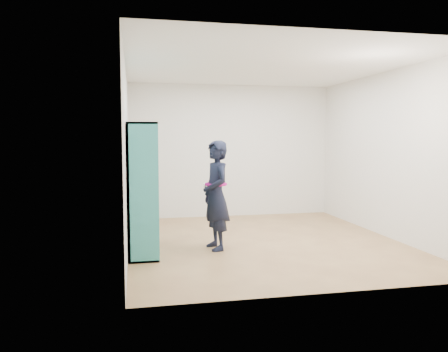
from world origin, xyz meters
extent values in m
plane|color=olive|center=(0.00, 0.00, 0.00)|extent=(4.50, 4.50, 0.00)
plane|color=white|center=(0.00, 0.00, 2.60)|extent=(4.50, 4.50, 0.00)
cube|color=silver|center=(-2.00, 0.00, 1.30)|extent=(0.02, 4.50, 2.60)
cube|color=silver|center=(2.00, 0.00, 1.30)|extent=(0.02, 4.50, 2.60)
cube|color=silver|center=(0.00, 2.25, 1.30)|extent=(4.00, 0.02, 2.60)
cube|color=silver|center=(0.00, -2.25, 1.30)|extent=(4.00, 0.02, 2.60)
cube|color=teal|center=(-1.80, -0.79, 0.88)|extent=(0.38, 0.03, 1.76)
cube|color=teal|center=(-1.80, 0.50, 0.88)|extent=(0.38, 0.03, 1.76)
cube|color=teal|center=(-1.80, -0.15, 0.01)|extent=(0.38, 1.32, 0.03)
cube|color=teal|center=(-1.80, -0.15, 1.74)|extent=(0.38, 1.32, 0.03)
cube|color=teal|center=(-1.98, -0.15, 0.88)|extent=(0.03, 1.32, 1.76)
cube|color=teal|center=(-1.80, -0.36, 0.88)|extent=(0.36, 0.03, 1.70)
cube|color=teal|center=(-1.80, 0.06, 0.88)|extent=(0.36, 0.03, 1.70)
cube|color=teal|center=(-1.80, -0.15, 0.45)|extent=(0.36, 1.26, 0.03)
cube|color=teal|center=(-1.80, -0.15, 0.88)|extent=(0.36, 1.26, 0.03)
cube|color=teal|center=(-1.80, -0.15, 1.31)|extent=(0.36, 1.26, 0.03)
cube|color=beige|center=(-1.78, -0.58, 0.09)|extent=(0.24, 0.15, 0.09)
cube|color=black|center=(-1.76, -0.63, 0.61)|extent=(0.20, 0.18, 0.29)
cube|color=maroon|center=(-1.76, -0.63, 1.05)|extent=(0.20, 0.18, 0.31)
cube|color=silver|center=(-1.78, -0.58, 1.37)|extent=(0.24, 0.15, 0.09)
cube|color=navy|center=(-1.76, -0.21, 0.18)|extent=(0.20, 0.18, 0.28)
cube|color=brown|center=(-1.76, -0.21, 0.58)|extent=(0.20, 0.18, 0.22)
cube|color=#BFB28C|center=(-1.78, -0.15, 0.92)|extent=(0.24, 0.15, 0.06)
cube|color=#26594C|center=(-1.76, -0.21, 1.44)|extent=(0.20, 0.18, 0.25)
cube|color=beige|center=(-1.76, 0.21, 0.17)|extent=(0.20, 0.18, 0.27)
cube|color=black|center=(-1.78, 0.27, 0.50)|extent=(0.24, 0.15, 0.06)
cube|color=maroon|center=(-1.76, 0.21, 1.04)|extent=(0.20, 0.18, 0.30)
cube|color=silver|center=(-1.76, 0.21, 1.43)|extent=(0.20, 0.18, 0.23)
imported|color=black|center=(-0.79, -0.29, 0.76)|extent=(0.46, 0.62, 1.53)
torus|color=#B10D7A|center=(-0.79, -0.29, 0.92)|extent=(0.37, 0.37, 0.04)
cube|color=silver|center=(-0.94, -0.24, 0.86)|extent=(0.02, 0.10, 0.13)
cube|color=black|center=(-0.94, -0.24, 0.86)|extent=(0.02, 0.10, 0.12)
camera|label=1|loc=(-1.90, -6.23, 1.56)|focal=35.00mm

